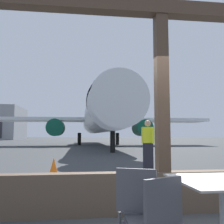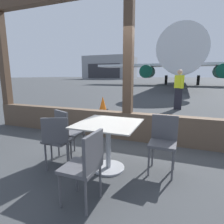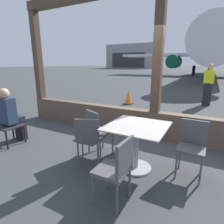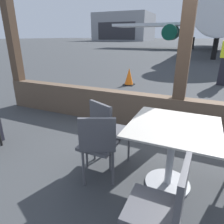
{
  "view_description": "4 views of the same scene",
  "coord_description": "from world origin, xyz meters",
  "px_view_note": "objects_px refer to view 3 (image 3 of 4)",
  "views": [
    {
      "loc": [
        -1.31,
        -3.93,
        1.22
      ],
      "look_at": [
        0.55,
        11.0,
        2.61
      ],
      "focal_mm": 40.12,
      "sensor_mm": 36.0,
      "label": 1
    },
    {
      "loc": [
        1.16,
        -4.06,
        1.49
      ],
      "look_at": [
        -0.2,
        -0.49,
        0.73
      ],
      "focal_mm": 29.54,
      "sensor_mm": 36.0,
      "label": 2
    },
    {
      "loc": [
        1.08,
        -4.14,
        1.72
      ],
      "look_at": [
        -0.37,
        -1.44,
        0.92
      ],
      "focal_mm": 29.31,
      "sensor_mm": 36.0,
      "label": 3
    },
    {
      "loc": [
        0.31,
        -3.52,
        1.66
      ],
      "look_at": [
        -0.67,
        -1.35,
        0.75
      ],
      "focal_mm": 32.1,
      "sensor_mm": 36.0,
      "label": 4
    }
  ],
  "objects_px": {
    "lounge_bench": "(9,128)",
    "seated_passenger": "(10,114)",
    "cafe_chair_window_left": "(88,137)",
    "distant_hangar": "(135,57)",
    "traffic_cone": "(128,98)",
    "cafe_chair_window_right": "(97,129)",
    "dining_table": "(137,141)",
    "cafe_chair_aisle_right": "(192,143)",
    "ground_crew_worker": "(208,84)",
    "airplane": "(213,52)",
    "cafe_chair_aisle_left": "(118,166)"
  },
  "relations": [
    {
      "from": "cafe_chair_aisle_right",
      "to": "distant_hangar",
      "type": "distance_m",
      "value": 75.73
    },
    {
      "from": "cafe_chair_window_left",
      "to": "distant_hangar",
      "type": "height_order",
      "value": "distant_hangar"
    },
    {
      "from": "cafe_chair_aisle_right",
      "to": "dining_table",
      "type": "bearing_deg",
      "value": -162.02
    },
    {
      "from": "dining_table",
      "to": "cafe_chair_window_left",
      "type": "height_order",
      "value": "cafe_chair_window_left"
    },
    {
      "from": "cafe_chair_window_left",
      "to": "lounge_bench",
      "type": "relative_size",
      "value": 1.8
    },
    {
      "from": "cafe_chair_aisle_right",
      "to": "lounge_bench",
      "type": "bearing_deg",
      "value": -169.89
    },
    {
      "from": "ground_crew_worker",
      "to": "airplane",
      "type": "bearing_deg",
      "value": 90.23
    },
    {
      "from": "cafe_chair_window_right",
      "to": "cafe_chair_aisle_right",
      "type": "bearing_deg",
      "value": 5.23
    },
    {
      "from": "cafe_chair_window_left",
      "to": "distant_hangar",
      "type": "xyz_separation_m",
      "value": [
        -26.6,
        70.7,
        3.97
      ]
    },
    {
      "from": "airplane",
      "to": "traffic_cone",
      "type": "xyz_separation_m",
      "value": [
        -2.96,
        -22.22,
        -3.06
      ]
    },
    {
      "from": "cafe_chair_window_right",
      "to": "ground_crew_worker",
      "type": "relative_size",
      "value": 0.51
    },
    {
      "from": "ground_crew_worker",
      "to": "cafe_chair_aisle_left",
      "type": "bearing_deg",
      "value": -96.58
    },
    {
      "from": "cafe_chair_window_right",
      "to": "cafe_chair_window_left",
      "type": "bearing_deg",
      "value": -79.75
    },
    {
      "from": "cafe_chair_window_left",
      "to": "cafe_chair_window_right",
      "type": "height_order",
      "value": "cafe_chair_window_right"
    },
    {
      "from": "cafe_chair_window_right",
      "to": "traffic_cone",
      "type": "relative_size",
      "value": 1.48
    },
    {
      "from": "cafe_chair_aisle_right",
      "to": "distant_hangar",
      "type": "xyz_separation_m",
      "value": [
        -28.2,
        70.18,
        3.95
      ]
    },
    {
      "from": "cafe_chair_aisle_left",
      "to": "airplane",
      "type": "xyz_separation_m",
      "value": [
        0.72,
        27.79,
        2.82
      ]
    },
    {
      "from": "cafe_chair_window_left",
      "to": "ground_crew_worker",
      "type": "distance_m",
      "value": 6.55
    },
    {
      "from": "ground_crew_worker",
      "to": "traffic_cone",
      "type": "relative_size",
      "value": 2.89
    },
    {
      "from": "cafe_chair_aisle_right",
      "to": "ground_crew_worker",
      "type": "distance_m",
      "value": 5.81
    },
    {
      "from": "cafe_chair_window_left",
      "to": "ground_crew_worker",
      "type": "height_order",
      "value": "ground_crew_worker"
    },
    {
      "from": "ground_crew_worker",
      "to": "distant_hangar",
      "type": "distance_m",
      "value": 70.4
    },
    {
      "from": "seated_passenger",
      "to": "distant_hangar",
      "type": "xyz_separation_m",
      "value": [
        -24.56,
        70.75,
        3.81
      ]
    },
    {
      "from": "cafe_chair_window_left",
      "to": "ground_crew_worker",
      "type": "bearing_deg",
      "value": 75.26
    },
    {
      "from": "cafe_chair_window_right",
      "to": "cafe_chair_aisle_left",
      "type": "distance_m",
      "value": 1.35
    },
    {
      "from": "traffic_cone",
      "to": "distant_hangar",
      "type": "bearing_deg",
      "value": 110.99
    },
    {
      "from": "cafe_chair_window_right",
      "to": "ground_crew_worker",
      "type": "height_order",
      "value": "ground_crew_worker"
    },
    {
      "from": "cafe_chair_aisle_right",
      "to": "lounge_bench",
      "type": "xyz_separation_m",
      "value": [
        -3.63,
        -0.65,
        -0.15
      ]
    },
    {
      "from": "ground_crew_worker",
      "to": "seated_passenger",
      "type": "bearing_deg",
      "value": -120.16
    },
    {
      "from": "airplane",
      "to": "distant_hangar",
      "type": "height_order",
      "value": "airplane"
    },
    {
      "from": "lounge_bench",
      "to": "cafe_chair_window_left",
      "type": "bearing_deg",
      "value": 3.48
    },
    {
      "from": "cafe_chair_window_right",
      "to": "airplane",
      "type": "xyz_separation_m",
      "value": [
        1.65,
        26.81,
        2.81
      ]
    },
    {
      "from": "dining_table",
      "to": "seated_passenger",
      "type": "distance_m",
      "value": 2.84
    },
    {
      "from": "dining_table",
      "to": "lounge_bench",
      "type": "height_order",
      "value": "dining_table"
    },
    {
      "from": "seated_passenger",
      "to": "traffic_cone",
      "type": "xyz_separation_m",
      "value": [
        0.66,
        5.02,
        -0.39
      ]
    },
    {
      "from": "lounge_bench",
      "to": "cafe_chair_window_right",
      "type": "bearing_deg",
      "value": 14.14
    },
    {
      "from": "airplane",
      "to": "traffic_cone",
      "type": "height_order",
      "value": "airplane"
    },
    {
      "from": "dining_table",
      "to": "cafe_chair_aisle_right",
      "type": "height_order",
      "value": "cafe_chair_aisle_right"
    },
    {
      "from": "lounge_bench",
      "to": "traffic_cone",
      "type": "height_order",
      "value": "traffic_cone"
    },
    {
      "from": "dining_table",
      "to": "cafe_chair_aisle_right",
      "type": "xyz_separation_m",
      "value": [
        0.82,
        0.26,
        0.04
      ]
    },
    {
      "from": "cafe_chair_window_left",
      "to": "seated_passenger",
      "type": "distance_m",
      "value": 2.05
    },
    {
      "from": "seated_passenger",
      "to": "traffic_cone",
      "type": "bearing_deg",
      "value": 82.52
    },
    {
      "from": "dining_table",
      "to": "distant_hangar",
      "type": "bearing_deg",
      "value": 111.24
    },
    {
      "from": "airplane",
      "to": "ground_crew_worker",
      "type": "bearing_deg",
      "value": -89.77
    },
    {
      "from": "cafe_chair_aisle_left",
      "to": "dining_table",
      "type": "bearing_deg",
      "value": 95.37
    },
    {
      "from": "traffic_cone",
      "to": "cafe_chair_aisle_left",
      "type": "bearing_deg",
      "value": -68.06
    },
    {
      "from": "cafe_chair_window_right",
      "to": "ground_crew_worker",
      "type": "bearing_deg",
      "value": 73.79
    },
    {
      "from": "lounge_bench",
      "to": "traffic_cone",
      "type": "bearing_deg",
      "value": 82.72
    },
    {
      "from": "cafe_chair_aisle_left",
      "to": "cafe_chair_window_left",
      "type": "bearing_deg",
      "value": 144.77
    },
    {
      "from": "lounge_bench",
      "to": "seated_passenger",
      "type": "height_order",
      "value": "seated_passenger"
    }
  ]
}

